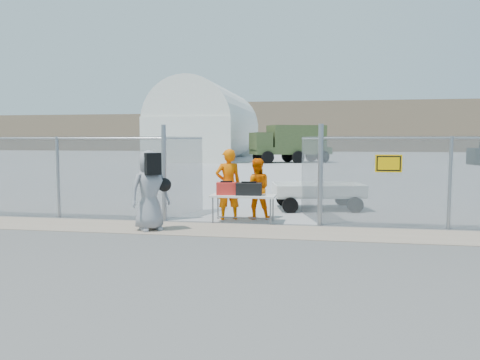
% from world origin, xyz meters
% --- Properties ---
extents(ground, '(160.00, 160.00, 0.00)m').
position_xyz_m(ground, '(0.00, 0.00, 0.00)').
color(ground, '#4A4949').
extents(tarmac_inside, '(160.00, 80.00, 0.01)m').
position_xyz_m(tarmac_inside, '(0.00, 42.00, 0.01)').
color(tarmac_inside, '#A7A7A7').
rests_on(tarmac_inside, ground).
extents(dirt_strip, '(44.00, 1.60, 0.01)m').
position_xyz_m(dirt_strip, '(0.00, 1.00, 0.01)').
color(dirt_strip, tan).
rests_on(dirt_strip, ground).
extents(distant_hills, '(140.00, 6.00, 9.00)m').
position_xyz_m(distant_hills, '(5.00, 78.00, 4.50)').
color(distant_hills, '#7F684F').
rests_on(distant_hills, ground).
extents(chain_link_fence, '(40.00, 0.20, 2.20)m').
position_xyz_m(chain_link_fence, '(0.00, 2.00, 1.10)').
color(chain_link_fence, gray).
rests_on(chain_link_fence, ground).
extents(quonset_hangar, '(9.00, 18.00, 8.00)m').
position_xyz_m(quonset_hangar, '(-10.00, 40.00, 4.00)').
color(quonset_hangar, white).
rests_on(quonset_hangar, ground).
extents(folding_table, '(1.67, 0.72, 0.70)m').
position_xyz_m(folding_table, '(0.06, 2.16, 0.35)').
color(folding_table, white).
rests_on(folding_table, ground).
extents(orange_bag, '(0.55, 0.42, 0.31)m').
position_xyz_m(orange_bag, '(-0.38, 2.15, 0.86)').
color(orange_bag, red).
rests_on(orange_bag, folding_table).
extents(black_duffel, '(0.66, 0.40, 0.31)m').
position_xyz_m(black_duffel, '(0.21, 2.14, 0.86)').
color(black_duffel, black).
rests_on(black_duffel, folding_table).
extents(security_worker_left, '(0.81, 0.68, 1.87)m').
position_xyz_m(security_worker_left, '(-0.39, 2.45, 0.94)').
color(security_worker_left, '#FF6A00').
rests_on(security_worker_left, ground).
extents(security_worker_right, '(0.89, 0.76, 1.62)m').
position_xyz_m(security_worker_right, '(0.32, 2.69, 0.81)').
color(security_worker_right, '#FF6A00').
rests_on(security_worker_right, ground).
extents(visitor, '(1.09, 1.06, 1.88)m').
position_xyz_m(visitor, '(-1.90, 0.69, 0.94)').
color(visitor, gray).
rests_on(visitor, ground).
extents(utility_trailer, '(3.75, 2.45, 0.84)m').
position_xyz_m(utility_trailer, '(1.93, 4.72, 0.42)').
color(utility_trailer, white).
rests_on(utility_trailer, ground).
extents(military_truck, '(7.69, 5.38, 3.45)m').
position_xyz_m(military_truck, '(-0.75, 34.10, 1.72)').
color(military_truck, '#42522A').
rests_on(military_truck, ground).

